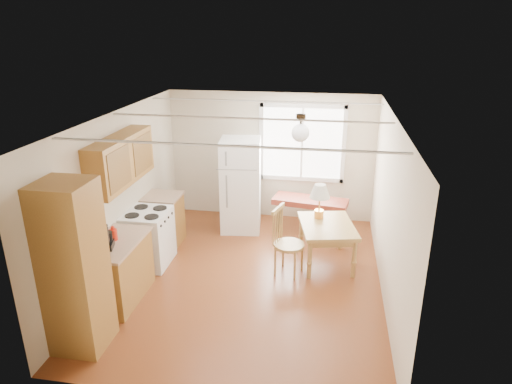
% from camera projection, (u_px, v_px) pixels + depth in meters
% --- Properties ---
extents(room_shell, '(4.60, 5.60, 2.62)m').
position_uv_depth(room_shell, '(248.00, 203.00, 6.63)').
color(room_shell, '#582712').
rests_on(room_shell, ground).
extents(kitchen_run, '(0.65, 3.40, 2.20)m').
position_uv_depth(kitchen_run, '(121.00, 238.00, 6.45)').
color(kitchen_run, brown).
rests_on(kitchen_run, ground).
extents(window_unit, '(1.64, 0.05, 1.51)m').
position_uv_depth(window_unit, '(302.00, 143.00, 8.73)').
color(window_unit, white).
rests_on(window_unit, room_shell).
extents(pendant_light, '(0.26, 0.26, 0.40)m').
position_uv_depth(pendant_light, '(300.00, 132.00, 6.55)').
color(pendant_light, black).
rests_on(pendant_light, room_shell).
extents(refrigerator, '(0.80, 0.80, 1.75)m').
position_uv_depth(refrigerator, '(241.00, 185.00, 8.48)').
color(refrigerator, white).
rests_on(refrigerator, ground).
extents(bench, '(1.44, 0.72, 0.63)m').
position_uv_depth(bench, '(310.00, 202.00, 8.50)').
color(bench, maroon).
rests_on(bench, ground).
extents(dining_table, '(1.03, 1.24, 0.69)m').
position_uv_depth(dining_table, '(327.00, 230.00, 7.32)').
color(dining_table, olive).
rests_on(dining_table, ground).
extents(chair, '(0.51, 0.51, 1.08)m').
position_uv_depth(chair, '(283.00, 236.00, 7.03)').
color(chair, olive).
rests_on(chair, ground).
extents(table_lamp, '(0.33, 0.33, 0.58)m').
position_uv_depth(table_lamp, '(320.00, 194.00, 7.39)').
color(table_lamp, '#D18F43').
rests_on(table_lamp, dining_table).
extents(coffee_maker, '(0.24, 0.28, 0.37)m').
position_uv_depth(coffee_maker, '(105.00, 240.00, 5.98)').
color(coffee_maker, black).
rests_on(coffee_maker, kitchen_run).
extents(kettle, '(0.11, 0.11, 0.21)m').
position_uv_depth(kettle, '(113.00, 234.00, 6.25)').
color(kettle, red).
rests_on(kettle, kitchen_run).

